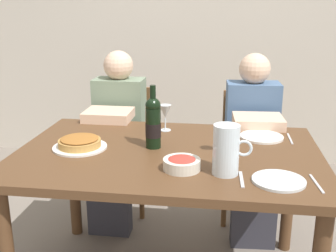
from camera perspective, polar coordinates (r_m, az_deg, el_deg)
The scene contains 18 objects.
back_wall at distance 3.89m, azimuth 4.22°, elevation 15.60°, with size 8.00×0.10×2.80m, color beige.
dining_table at distance 2.09m, azimuth 0.01°, elevation -5.84°, with size 1.50×1.00×0.76m.
wine_bottle at distance 2.07m, azimuth -2.06°, elevation 0.48°, with size 0.08×0.08×0.32m.
water_pitcher at distance 1.78m, azimuth 7.99°, elevation -3.65°, with size 0.17×0.11×0.22m.
baked_tart at distance 2.13m, azimuth -12.05°, elevation -2.30°, with size 0.27×0.27×0.06m.
salad_bowl at distance 1.83m, azimuth 1.91°, elevation -5.13°, with size 0.17×0.17×0.06m.
wine_glass_left_diner at distance 2.03m, azimuth 7.40°, elevation -1.00°, with size 0.07×0.07×0.14m.
wine_glass_right_diner at distance 2.35m, azimuth -0.38°, elevation 1.87°, with size 0.07×0.07×0.15m.
dinner_plate_left_setting at distance 1.77m, azimuth 14.97°, elevation -7.27°, with size 0.22×0.22×0.01m, color silver.
dinner_plate_right_setting at distance 2.31m, azimuth 12.74°, elevation -1.45°, with size 0.23×0.23×0.01m, color white.
fork_left_setting at distance 1.76m, azimuth 10.08°, elevation -7.23°, with size 0.16×0.01×0.01m, color silver.
knife_left_setting at distance 1.80m, azimuth 19.75°, elevation -7.46°, with size 0.18×0.01×0.01m, color silver.
knife_right_setting at distance 2.33m, azimuth 16.42°, elevation -1.67°, with size 0.18×0.01×0.01m, color silver.
spoon_right_setting at distance 2.30m, azimuth 9.02°, elevation -1.39°, with size 0.16×0.01×0.01m, color silver.
chair_left at distance 3.08m, azimuth -5.92°, elevation -1.84°, with size 0.40×0.40×0.87m.
diner_left at distance 2.82m, azimuth -7.12°, elevation -1.04°, with size 0.34×0.50×1.16m.
chair_right at distance 2.98m, azimuth 10.97°, elevation -2.69°, with size 0.43×0.43×0.87m.
diner_right at distance 2.72m, azimuth 11.59°, elevation -1.95°, with size 0.35×0.52×1.16m.
Camera 1 is at (0.27, -1.91, 1.47)m, focal length 44.33 mm.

